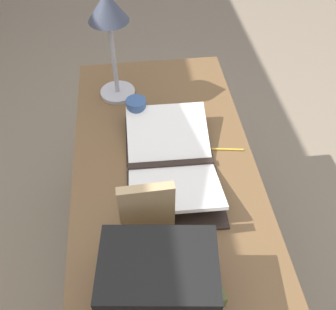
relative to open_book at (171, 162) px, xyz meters
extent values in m
plane|color=gray|center=(-0.04, 0.02, -0.76)|extent=(12.00, 12.00, 0.00)
cube|color=brown|center=(-0.04, 0.02, -0.04)|extent=(1.38, 0.63, 0.03)
cube|color=brown|center=(0.59, -0.24, -0.41)|extent=(0.06, 0.06, 0.70)
cube|color=brown|center=(0.59, 0.29, -0.41)|extent=(0.06, 0.06, 0.70)
cube|color=black|center=(0.00, 0.00, -0.01)|extent=(0.03, 0.30, 0.02)
cube|color=black|center=(-0.14, 0.00, -0.02)|extent=(0.26, 0.31, 0.01)
cube|color=black|center=(0.14, 0.00, -0.02)|extent=(0.26, 0.31, 0.01)
cube|color=white|center=(-0.12, 0.00, 0.02)|extent=(0.24, 0.29, 0.08)
cube|color=white|center=(0.12, 0.00, 0.02)|extent=(0.24, 0.29, 0.08)
cube|color=maroon|center=(-0.44, 0.08, 0.00)|extent=(0.26, 0.32, 0.05)
cube|color=brown|center=(-0.44, 0.08, 0.05)|extent=(0.25, 0.32, 0.05)
cube|color=#BC8933|center=(-0.44, 0.08, 0.10)|extent=(0.21, 0.25, 0.05)
cube|color=black|center=(-0.44, 0.08, 0.14)|extent=(0.23, 0.30, 0.04)
cube|color=tan|center=(-0.26, 0.10, 0.09)|extent=(0.03, 0.15, 0.23)
cylinder|color=#ADADB2|center=(0.42, 0.17, -0.02)|extent=(0.14, 0.14, 0.02)
cylinder|color=#ADADB2|center=(0.42, 0.17, 0.15)|extent=(0.02, 0.02, 0.31)
cone|color=#333847|center=(0.42, 0.17, 0.35)|extent=(0.15, 0.15, 0.10)
cylinder|color=#335184|center=(0.24, 0.10, 0.03)|extent=(0.08, 0.08, 0.10)
torus|color=#335184|center=(0.29, 0.10, 0.03)|extent=(0.06, 0.01, 0.06)
cylinder|color=gold|center=(0.06, -0.19, -0.02)|extent=(0.03, 0.15, 0.01)
camera|label=1|loc=(-0.83, 0.11, 0.96)|focal=40.00mm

